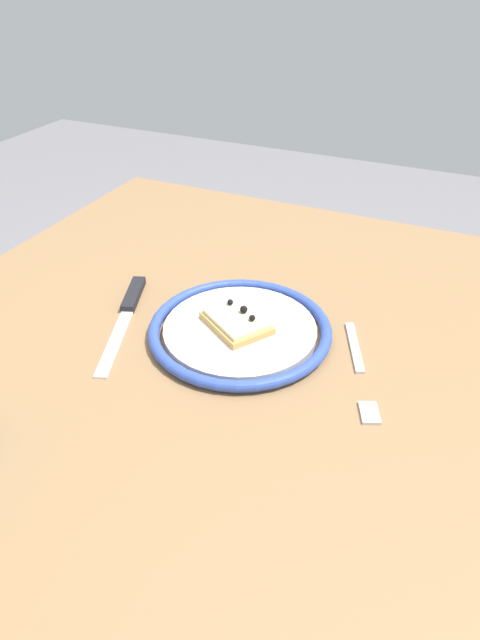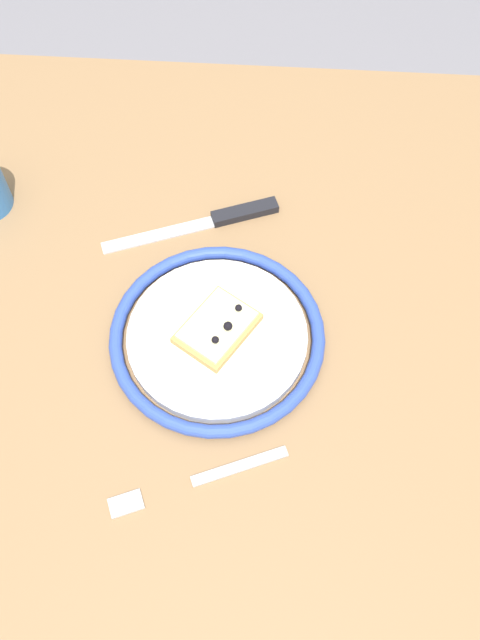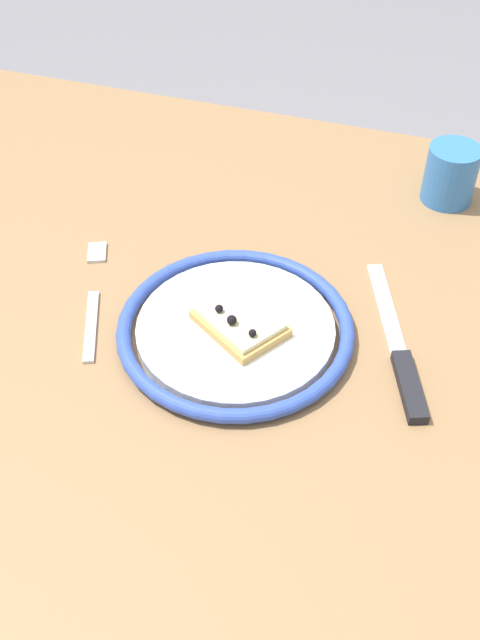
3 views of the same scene
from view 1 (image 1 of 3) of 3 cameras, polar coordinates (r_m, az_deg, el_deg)
The scene contains 6 objects.
ground_plane at distance 1.33m, azimuth 2.02°, elevation -28.16°, with size 6.00×6.00×0.00m, color slate.
dining_table at distance 0.81m, azimuth 2.95°, elevation -6.91°, with size 1.06×0.95×0.73m.
plate at distance 0.77m, azimuth -0.02°, elevation -1.03°, with size 0.26×0.26×0.02m.
pizza_slice_near at distance 0.77m, azimuth -0.24°, elevation 0.01°, with size 0.12×0.11×0.03m.
knife at distance 0.84m, azimuth -11.55°, elevation 1.42°, with size 0.10×0.23×0.01m.
fork at distance 0.73m, azimuth 12.40°, elevation -5.05°, with size 0.09×0.19×0.00m.
Camera 1 is at (-0.21, 0.57, 1.19)m, focal length 30.58 mm.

